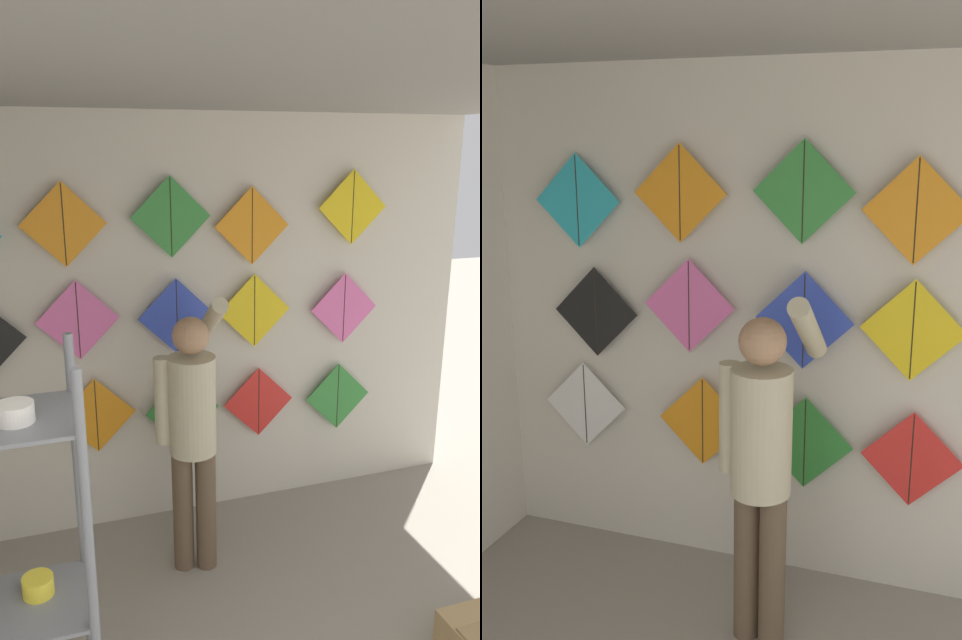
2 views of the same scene
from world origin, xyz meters
TOP-DOWN VIEW (x-y plane):
  - back_panel at (0.00, 3.69)m, footprint 4.41×0.06m
  - ceiling_slab at (0.00, 1.83)m, footprint 4.41×4.46m
  - shopkeeper at (-0.03, 3.01)m, footprint 0.43×0.57m
  - kite_1 at (-0.54, 3.60)m, footprint 0.52×0.01m
  - kite_2 at (0.05, 3.60)m, footprint 0.52×0.01m
  - kite_3 at (0.61, 3.60)m, footprint 0.52×0.01m
  - kite_4 at (1.24, 3.60)m, footprint 0.52×0.01m
  - kite_6 at (-0.62, 3.60)m, footprint 0.52×0.01m
  - kite_7 at (0.02, 3.60)m, footprint 0.52×0.01m
  - kite_8 at (0.57, 3.60)m, footprint 0.52×0.01m
  - kite_9 at (1.26, 3.60)m, footprint 0.52×0.01m
  - kite_11 at (-0.66, 3.60)m, footprint 0.52×0.01m
  - kite_12 at (-0.00, 3.60)m, footprint 0.52×0.01m
  - kite_13 at (0.55, 3.60)m, footprint 0.52×0.01m
  - kite_14 at (1.30, 3.60)m, footprint 0.52×0.01m

SIDE VIEW (x-z plane):
  - kite_4 at x=1.24m, z-range 0.49..1.02m
  - kite_3 at x=0.61m, z-range 0.53..1.06m
  - kite_2 at x=0.05m, z-range 0.55..1.07m
  - kite_1 at x=-0.54m, z-range 0.59..1.11m
  - shopkeeper at x=-0.03m, z-range 0.11..1.86m
  - back_panel at x=0.00m, z-range 0.00..2.80m
  - kite_9 at x=1.26m, z-range 1.18..1.70m
  - kite_8 at x=0.57m, z-range 1.22..1.74m
  - kite_7 at x=0.02m, z-range 1.23..1.75m
  - kite_6 at x=-0.62m, z-range 1.26..1.78m
  - kite_13 at x=0.55m, z-range 1.81..2.33m
  - kite_11 at x=-0.66m, z-range 1.86..2.38m
  - kite_12 at x=0.00m, z-range 1.88..2.41m
  - kite_14 at x=1.30m, z-range 1.91..2.43m
  - ceiling_slab at x=0.00m, z-range 2.80..2.84m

